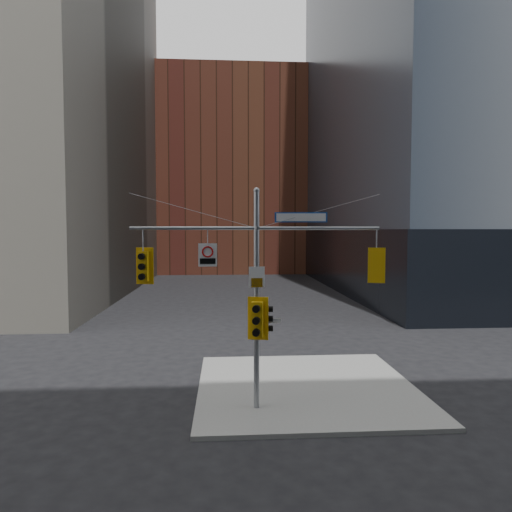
{
  "coord_description": "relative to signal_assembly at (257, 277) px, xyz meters",
  "views": [
    {
      "loc": [
        -1.0,
        -12.57,
        5.94
      ],
      "look_at": [
        -0.02,
        2.0,
        5.11
      ],
      "focal_mm": 32.0,
      "sensor_mm": 36.0,
      "label": 1
    }
  ],
  "objects": [
    {
      "name": "street_blade_ns",
      "position": [
        0.0,
        0.46,
        -1.49
      ],
      "size": [
        0.07,
        0.69,
        0.14
      ],
      "rotation": [
        0.0,
        0.0,
        0.07
      ],
      "color": "#145926",
      "rests_on": "ground"
    },
    {
      "name": "traffic_light_pole_side",
      "position": [
        0.32,
        0.0,
        -1.35
      ],
      "size": [
        0.38,
        0.32,
        0.94
      ],
      "rotation": [
        0.0,
        0.0,
        1.48
      ],
      "color": "#D79D0B",
      "rests_on": "ground"
    },
    {
      "name": "podium_ne",
      "position": [
        28.0,
        30.01,
        -1.42
      ],
      "size": [
        36.4,
        36.4,
        6.0
      ],
      "primitive_type": "cube",
      "color": "black",
      "rests_on": "ground"
    },
    {
      "name": "street_blade_ew",
      "position": [
        0.45,
        0.01,
        -1.42
      ],
      "size": [
        0.7,
        0.09,
        0.14
      ],
      "rotation": [
        0.0,
        0.0,
        0.09
      ],
      "color": "silver",
      "rests_on": "ground"
    },
    {
      "name": "ground",
      "position": [
        0.0,
        -1.99,
        -4.42
      ],
      "size": [
        160.0,
        160.0,
        0.0
      ],
      "primitive_type": "plane",
      "color": "black",
      "rests_on": "ground"
    },
    {
      "name": "brick_midrise",
      "position": [
        0.0,
        56.01,
        9.58
      ],
      "size": [
        26.0,
        20.0,
        28.0
      ],
      "primitive_type": "cube",
      "color": "brown",
      "rests_on": "ground"
    },
    {
      "name": "street_sign_blade",
      "position": [
        1.43,
        0.0,
        1.93
      ],
      "size": [
        1.68,
        0.25,
        0.33
      ],
      "rotation": [
        0.0,
        0.0,
        -0.12
      ],
      "color": "#103C97",
      "rests_on": "ground"
    },
    {
      "name": "traffic_light_west_arm",
      "position": [
        -3.59,
        0.01,
        0.38
      ],
      "size": [
        0.56,
        0.48,
        1.18
      ],
      "rotation": [
        0.0,
        0.0,
        -0.13
      ],
      "color": "#D79D0B",
      "rests_on": "ground"
    },
    {
      "name": "sidewalk_corner",
      "position": [
        2.0,
        2.01,
        -4.34
      ],
      "size": [
        8.0,
        8.0,
        0.15
      ],
      "primitive_type": "cube",
      "color": "gray",
      "rests_on": "ground"
    },
    {
      "name": "regulatory_sign_pole",
      "position": [
        0.0,
        -0.12,
        0.01
      ],
      "size": [
        0.5,
        0.08,
        0.66
      ],
      "rotation": [
        0.0,
        0.0,
        0.09
      ],
      "color": "silver",
      "rests_on": "ground"
    },
    {
      "name": "traffic_light_pole_front",
      "position": [
        0.0,
        -0.27,
        -1.31
      ],
      "size": [
        0.66,
        0.6,
        1.39
      ],
      "rotation": [
        0.0,
        0.0,
        -0.22
      ],
      "color": "#D79D0B",
      "rests_on": "ground"
    },
    {
      "name": "traffic_light_east_arm",
      "position": [
        3.93,
        0.0,
        0.38
      ],
      "size": [
        0.54,
        0.51,
        1.15
      ],
      "rotation": [
        0.0,
        0.0,
        2.88
      ],
      "color": "#D79D0B",
      "rests_on": "ground"
    },
    {
      "name": "regulatory_sign_arm",
      "position": [
        -1.56,
        -0.02,
        0.76
      ],
      "size": [
        0.59,
        0.07,
        0.74
      ],
      "rotation": [
        0.0,
        0.0,
        0.03
      ],
      "color": "silver",
      "rests_on": "ground"
    },
    {
      "name": "signal_assembly",
      "position": [
        0.0,
        0.0,
        0.0
      ],
      "size": [
        8.0,
        0.8,
        7.3
      ],
      "color": "#909398",
      "rests_on": "ground"
    }
  ]
}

